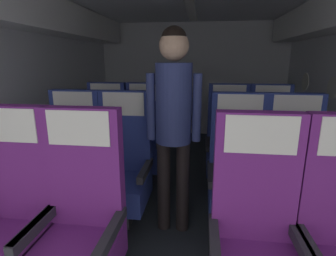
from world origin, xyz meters
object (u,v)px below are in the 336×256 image
object	(u,v)px
seat_c_right_aisle	(269,147)
seat_b_right_window	(237,176)
seat_b_left_window	(74,168)
seat_b_left_aisle	(123,170)
seat_c_left_aisle	(144,142)
seat_a_right_window	(255,244)
flight_attendant	(174,111)
seat_a_left_aisle	(79,229)
seat_a_left_window	(11,222)
seat_c_right_window	(227,146)
seat_c_left_window	(106,141)
seat_b_right_aisle	(292,179)

from	to	relation	value
seat_c_right_aisle	seat_b_right_window	bearing A→B (deg)	-118.72
seat_b_left_window	seat_b_left_aisle	distance (m)	0.46
seat_b_left_aisle	seat_c_left_aisle	bearing A→B (deg)	89.58
seat_a_right_window	flight_attendant	bearing A→B (deg)	123.95
seat_a_left_aisle	flight_attendant	distance (m)	1.05
seat_a_left_window	seat_c_right_window	bearing A→B (deg)	49.16
seat_b_left_window	seat_b_left_aisle	xyz separation A→B (m)	(0.46, -0.00, 0.00)
seat_c_left_aisle	seat_c_right_aisle	distance (m)	1.43
seat_c_right_aisle	seat_c_right_window	size ratio (longest dim) A/B	1.00
seat_c_left_window	flight_attendant	world-z (taller)	flight_attendant
seat_b_left_aisle	seat_c_left_aisle	world-z (taller)	same
seat_a_left_window	seat_a_left_aisle	xyz separation A→B (m)	(0.44, -0.01, 0.00)
seat_b_left_aisle	seat_c_right_window	distance (m)	1.27
seat_a_right_window	seat_a_left_window	bearing A→B (deg)	179.15
seat_b_right_window	seat_c_left_window	world-z (taller)	same
seat_a_left_window	seat_c_right_aisle	world-z (taller)	same
seat_a_left_window	seat_c_left_window	distance (m)	1.64
seat_c_right_aisle	seat_c_right_window	xyz separation A→B (m)	(-0.46, -0.01, 0.00)
seat_a_left_aisle	seat_b_right_aisle	size ratio (longest dim) A/B	1.00
seat_b_left_window	seat_b_right_window	distance (m)	1.44
seat_b_right_aisle	seat_c_left_window	distance (m)	2.05
seat_a_right_window	seat_b_right_window	xyz separation A→B (m)	(0.01, 0.84, 0.00)
seat_b_left_aisle	seat_c_left_aisle	size ratio (longest dim) A/B	1.00
seat_a_left_window	seat_c_right_window	xyz separation A→B (m)	(1.42, 1.64, 0.00)
seat_a_left_window	seat_a_left_aisle	world-z (taller)	same
seat_c_left_aisle	seat_c_right_aisle	world-z (taller)	same
seat_b_left_aisle	seat_c_right_window	xyz separation A→B (m)	(0.97, 0.82, 0.00)
seat_b_left_aisle	flight_attendant	size ratio (longest dim) A/B	0.70
seat_b_left_aisle	seat_a_right_window	bearing A→B (deg)	-41.02
seat_a_left_aisle	seat_b_right_window	xyz separation A→B (m)	(0.99, 0.83, 0.00)
seat_c_left_aisle	flight_attendant	size ratio (longest dim) A/B	0.70
seat_a_left_window	seat_a_left_aisle	bearing A→B (deg)	-1.49
seat_b_left_aisle	seat_c_right_aisle	world-z (taller)	same
seat_b_left_window	seat_b_right_aisle	bearing A→B (deg)	0.06
seat_a_left_aisle	seat_b_right_window	distance (m)	1.29
seat_a_right_window	seat_c_right_aisle	distance (m)	1.74
seat_c_left_window	flight_attendant	bearing A→B (deg)	-44.20
seat_b_left_window	seat_b_left_aisle	bearing A→B (deg)	-0.17
seat_c_right_aisle	seat_a_right_window	bearing A→B (deg)	-105.40
seat_a_left_aisle	seat_c_right_window	bearing A→B (deg)	59.36
seat_a_left_aisle	seat_b_left_aisle	distance (m)	0.84
seat_a_left_aisle	seat_a_right_window	world-z (taller)	same
seat_a_right_window	seat_b_right_window	bearing A→B (deg)	89.60
seat_a_right_window	seat_b_left_aisle	world-z (taller)	same
seat_c_right_aisle	seat_a_left_window	bearing A→B (deg)	-138.74
seat_c_right_window	seat_b_left_aisle	bearing A→B (deg)	-139.89
seat_c_right_aisle	seat_c_right_window	distance (m)	0.46
seat_b_right_aisle	seat_c_left_aisle	distance (m)	1.64
seat_c_right_window	seat_a_right_window	bearing A→B (deg)	-89.96
seat_a_left_window	seat_a_left_aisle	size ratio (longest dim) A/B	1.00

